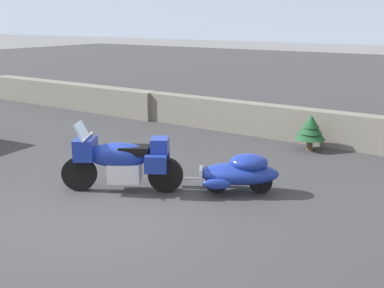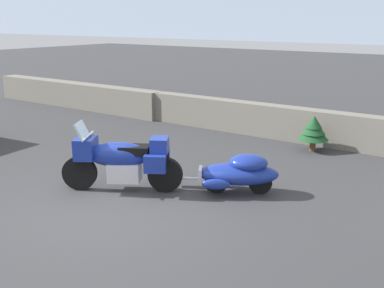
% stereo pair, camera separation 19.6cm
% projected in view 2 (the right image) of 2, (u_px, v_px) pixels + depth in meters
% --- Properties ---
extents(ground_plane, '(80.00, 80.00, 0.00)m').
position_uv_depth(ground_plane, '(109.00, 211.00, 7.89)').
color(ground_plane, '#38383A').
extents(stone_guard_wall, '(24.00, 0.63, 0.91)m').
position_uv_depth(stone_guard_wall, '(253.00, 119.00, 13.02)').
color(stone_guard_wall, slate).
rests_on(stone_guard_wall, ground).
extents(touring_motorcycle, '(2.04, 1.45, 1.33)m').
position_uv_depth(touring_motorcycle, '(121.00, 159.00, 8.70)').
color(touring_motorcycle, black).
rests_on(touring_motorcycle, ground).
extents(car_shaped_trailer, '(2.07, 1.46, 0.76)m').
position_uv_depth(car_shaped_trailer, '(239.00, 172.00, 8.61)').
color(car_shaped_trailer, black).
rests_on(car_shaped_trailer, ground).
extents(pine_sapling_near, '(0.74, 0.74, 0.89)m').
position_uv_depth(pine_sapling_near, '(314.00, 129.00, 11.34)').
color(pine_sapling_near, brown).
rests_on(pine_sapling_near, ground).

